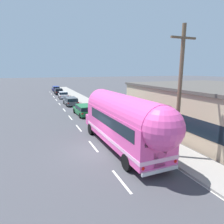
{
  "coord_description": "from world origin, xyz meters",
  "views": [
    {
      "loc": [
        -3.96,
        -12.85,
        5.83
      ],
      "look_at": [
        2.15,
        2.34,
        2.28
      ],
      "focal_mm": 31.16,
      "sensor_mm": 36.0,
      "label": 1
    }
  ],
  "objects_px": {
    "car_third": "(63,95)",
    "utility_pole": "(179,93)",
    "car_second": "(71,101)",
    "painted_bus": "(125,120)",
    "car_fifth": "(56,88)",
    "car_lead": "(84,109)",
    "car_fourth": "(59,91)"
  },
  "relations": [
    {
      "from": "car_third",
      "to": "utility_pole",
      "type": "bearing_deg",
      "value": -85.0
    },
    {
      "from": "utility_pole",
      "to": "car_second",
      "type": "xyz_separation_m",
      "value": [
        -2.85,
        22.78,
        -3.64
      ]
    },
    {
      "from": "painted_bus",
      "to": "car_fifth",
      "type": "bearing_deg",
      "value": 90.05
    },
    {
      "from": "car_lead",
      "to": "car_third",
      "type": "bearing_deg",
      "value": 90.7
    },
    {
      "from": "utility_pole",
      "to": "car_third",
      "type": "relative_size",
      "value": 1.94
    },
    {
      "from": "car_third",
      "to": "car_fifth",
      "type": "relative_size",
      "value": 0.95
    },
    {
      "from": "car_fourth",
      "to": "car_lead",
      "type": "bearing_deg",
      "value": -89.43
    },
    {
      "from": "utility_pole",
      "to": "car_third",
      "type": "bearing_deg",
      "value": 95.0
    },
    {
      "from": "car_second",
      "to": "car_fifth",
      "type": "bearing_deg",
      "value": 89.54
    },
    {
      "from": "painted_bus",
      "to": "car_fifth",
      "type": "relative_size",
      "value": 2.54
    },
    {
      "from": "utility_pole",
      "to": "painted_bus",
      "type": "distance_m",
      "value": 4.16
    },
    {
      "from": "utility_pole",
      "to": "car_fifth",
      "type": "bearing_deg",
      "value": 93.22
    },
    {
      "from": "utility_pole",
      "to": "car_lead",
      "type": "distance_m",
      "value": 15.39
    },
    {
      "from": "car_lead",
      "to": "painted_bus",
      "type": "bearing_deg",
      "value": -90.12
    },
    {
      "from": "painted_bus",
      "to": "car_third",
      "type": "bearing_deg",
      "value": 90.36
    },
    {
      "from": "car_second",
      "to": "car_third",
      "type": "relative_size",
      "value": 1.02
    },
    {
      "from": "utility_pole",
      "to": "car_second",
      "type": "relative_size",
      "value": 1.9
    },
    {
      "from": "utility_pole",
      "to": "car_fourth",
      "type": "bearing_deg",
      "value": 94.11
    },
    {
      "from": "car_lead",
      "to": "car_fourth",
      "type": "height_order",
      "value": "same"
    },
    {
      "from": "car_lead",
      "to": "car_third",
      "type": "distance_m",
      "value": 17.17
    },
    {
      "from": "car_lead",
      "to": "car_fifth",
      "type": "distance_m",
      "value": 32.36
    },
    {
      "from": "utility_pole",
      "to": "car_second",
      "type": "height_order",
      "value": "utility_pole"
    },
    {
      "from": "car_fourth",
      "to": "car_fifth",
      "type": "height_order",
      "value": "same"
    },
    {
      "from": "car_fourth",
      "to": "car_second",
      "type": "bearing_deg",
      "value": -90.06
    },
    {
      "from": "painted_bus",
      "to": "car_third",
      "type": "relative_size",
      "value": 2.68
    },
    {
      "from": "utility_pole",
      "to": "car_fourth",
      "type": "xyz_separation_m",
      "value": [
        -2.83,
        39.4,
        -3.69
      ]
    },
    {
      "from": "car_lead",
      "to": "car_fourth",
      "type": "relative_size",
      "value": 1.02
    },
    {
      "from": "utility_pole",
      "to": "car_third",
      "type": "height_order",
      "value": "utility_pole"
    },
    {
      "from": "car_second",
      "to": "car_third",
      "type": "height_order",
      "value": "same"
    },
    {
      "from": "painted_bus",
      "to": "car_third",
      "type": "xyz_separation_m",
      "value": [
        -0.18,
        29.45,
        -1.58
      ]
    },
    {
      "from": "utility_pole",
      "to": "car_third",
      "type": "distance_m",
      "value": 32.24
    },
    {
      "from": "utility_pole",
      "to": "car_second",
      "type": "distance_m",
      "value": 23.24
    }
  ]
}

